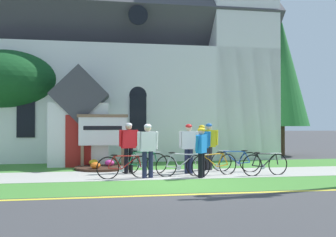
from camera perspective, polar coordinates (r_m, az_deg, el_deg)
ground at (r=14.66m, az=-2.11°, el=-7.69°), size 140.00×140.00×0.00m
sidewalk_slab at (r=12.36m, az=-3.45°, el=-8.94°), size 32.00×2.38×0.01m
grass_verge at (r=10.10m, az=-2.18°, el=-10.78°), size 32.00×2.23×0.01m
church_lawn at (r=14.97m, az=-4.43°, el=-7.53°), size 24.00×2.92×0.01m
curb_paint_stripe at (r=8.86m, az=-1.20°, el=-12.18°), size 28.00×0.16×0.01m
church_building at (r=20.88m, az=-4.21°, el=8.43°), size 14.42×11.00×14.37m
church_sign at (r=14.43m, az=-10.38°, el=-2.16°), size 2.01×0.15×2.12m
flower_bed at (r=14.11m, az=-10.51°, el=-7.62°), size 2.10×2.10×0.34m
bicycle_black at (r=12.57m, az=15.24°, el=-7.05°), size 1.72×0.27×0.82m
bicycle_orange at (r=11.59m, az=-6.98°, el=-7.63°), size 1.78×0.25×0.79m
bicycle_green at (r=12.20m, az=7.49°, el=-7.28°), size 1.73×0.59×0.81m
bicycle_silver at (r=13.34m, az=10.76°, el=-6.70°), size 1.66×0.66×0.81m
bicycle_yellow at (r=11.96m, az=2.12°, el=-7.44°), size 1.75×0.14×0.83m
bicycle_blue at (r=12.58m, az=-4.06°, el=-7.08°), size 1.72×0.08×0.84m
cyclist_in_green_jersey at (r=11.61m, az=5.36°, el=-4.81°), size 0.48×0.59×1.62m
cyclist_in_orange_jersey at (r=13.56m, az=6.56°, el=-3.79°), size 0.67×0.31×1.76m
cyclist_in_white_jersey at (r=12.53m, az=3.33°, el=-4.13°), size 0.66×0.31×1.74m
cyclist_in_blue_jersey at (r=12.72m, az=-6.32°, el=-3.92°), size 0.67×0.37×1.78m
cyclist_in_yellow_jersey at (r=13.30m, az=5.42°, el=-4.05°), size 0.67×0.30×1.70m
cyclist_in_red_jersey at (r=11.49m, az=-3.27°, el=-4.41°), size 0.68×0.33×1.74m
roadside_conifer at (r=20.95m, az=17.71°, el=6.95°), size 2.92×2.92×7.55m
yard_deciduous_tree at (r=18.30m, az=-23.77°, el=5.35°), size 5.17×5.17×5.17m
distant_hill at (r=95.55m, az=-10.98°, el=-1.90°), size 87.46×53.85×26.75m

